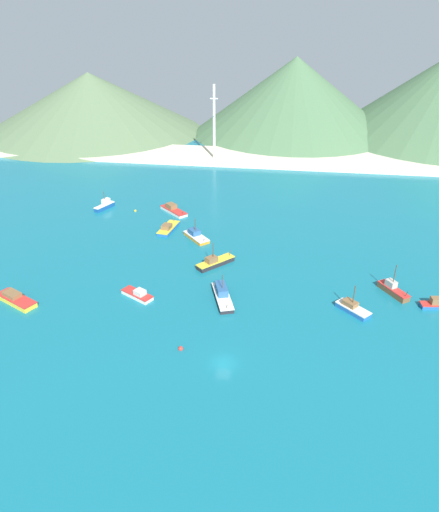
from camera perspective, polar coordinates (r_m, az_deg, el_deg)
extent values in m
cube|color=#146B7F|center=(107.59, 2.69, -2.58)|extent=(260.00, 280.00, 0.50)
cube|color=gold|center=(106.58, -23.47, -4.99)|extent=(10.11, 7.07, 1.05)
cube|color=red|center=(106.27, -23.53, -4.71)|extent=(10.31, 7.21, 0.20)
cube|color=brown|center=(106.94, -23.95, -4.25)|extent=(4.48, 3.76, 0.87)
cube|color=#232328|center=(98.81, 0.37, -5.13)|extent=(6.10, 11.09, 0.88)
cube|color=white|center=(98.52, 0.37, -4.86)|extent=(6.22, 11.31, 0.20)
cube|color=#28568C|center=(99.15, 0.23, -4.02)|extent=(3.54, 5.20, 1.57)
cylinder|color=#4C3823|center=(94.28, 0.91, -6.17)|extent=(0.28, 0.54, 1.20)
cylinder|color=#4C3823|center=(97.09, 0.34, -3.11)|extent=(0.15, 0.15, 3.24)
cube|color=#1E5BA8|center=(130.11, -6.23, 3.32)|extent=(4.43, 9.59, 0.81)
cube|color=gold|center=(129.90, -6.24, 3.52)|extent=(4.52, 9.78, 0.20)
cube|color=brown|center=(128.66, -6.45, 3.59)|extent=(2.70, 3.05, 1.16)
cylinder|color=#4C3823|center=(133.20, -5.57, 4.42)|extent=(0.19, 0.51, 1.10)
cube|color=#14478C|center=(147.80, -13.83, 5.82)|extent=(4.53, 7.29, 1.12)
cube|color=white|center=(147.56, -13.86, 6.06)|extent=(4.63, 7.43, 0.20)
cube|color=silver|center=(147.81, -13.66, 6.50)|extent=(2.27, 2.89, 1.59)
cylinder|color=#4C3823|center=(146.76, -13.89, 7.18)|extent=(0.15, 0.15, 2.52)
cube|color=#232328|center=(111.60, -0.49, -0.87)|extent=(8.54, 8.82, 1.06)
cube|color=gold|center=(111.29, -0.49, -0.59)|extent=(8.71, 8.99, 0.20)
cube|color=brown|center=(110.28, -0.99, -0.43)|extent=(3.15, 3.18, 1.32)
cylinder|color=#4C3823|center=(113.41, 1.27, 0.36)|extent=(0.52, 0.53, 1.44)
cylinder|color=#4C3823|center=(109.44, -0.79, 0.75)|extent=(0.19, 0.19, 3.44)
cube|color=silver|center=(101.30, -9.98, -4.73)|extent=(7.57, 5.75, 0.77)
cube|color=red|center=(101.05, -10.00, -4.50)|extent=(7.72, 5.86, 0.20)
cube|color=beige|center=(100.12, -9.67, -4.37)|extent=(2.82, 2.69, 1.05)
cube|color=#1E5BA8|center=(106.48, 25.16, -5.51)|extent=(7.70, 3.10, 0.75)
cube|color=red|center=(106.23, 25.21, -5.30)|extent=(7.85, 3.16, 0.20)
cube|color=brown|center=(105.45, 24.84, -4.96)|extent=(2.16, 1.81, 1.38)
cube|color=brown|center=(107.31, 20.40, -4.08)|extent=(5.93, 7.57, 1.19)
cube|color=red|center=(106.97, 20.46, -3.76)|extent=(6.05, 7.72, 0.20)
cube|color=#B2ADA3|center=(107.13, 20.18, -3.16)|extent=(2.54, 2.77, 1.39)
cylinder|color=#4C3823|center=(104.65, 21.81, -4.31)|extent=(0.47, 0.64, 1.60)
cylinder|color=#4C3823|center=(105.54, 20.59, -2.00)|extent=(0.18, 0.18, 4.11)
cube|color=#1E5BA8|center=(98.89, 15.94, -6.33)|extent=(6.90, 6.78, 0.91)
cube|color=white|center=(98.59, 15.98, -6.06)|extent=(7.03, 6.92, 0.20)
cube|color=brown|center=(98.68, 15.62, -5.55)|extent=(3.42, 3.40, 0.99)
cylinder|color=#4C3823|center=(97.10, 16.07, -4.49)|extent=(0.19, 0.19, 3.93)
cube|color=orange|center=(124.60, -2.83, 2.27)|extent=(8.01, 8.55, 0.74)
cube|color=white|center=(124.39, -2.83, 2.47)|extent=(8.17, 8.72, 0.20)
cube|color=#28568C|center=(124.92, -3.09, 2.97)|extent=(3.78, 3.85, 1.35)
cylinder|color=#4C3823|center=(121.17, -1.90, 1.98)|extent=(0.40, 0.43, 1.02)
cylinder|color=#4C3823|center=(123.43, -2.97, 3.87)|extent=(0.18, 0.18, 3.42)
cube|color=silver|center=(141.58, -5.59, 5.46)|extent=(9.52, 9.24, 0.78)
cube|color=red|center=(141.40, -5.60, 5.64)|extent=(9.71, 9.43, 0.20)
cube|color=brown|center=(142.11, -5.90, 6.08)|extent=(3.77, 3.74, 1.37)
cylinder|color=#4C3823|center=(137.64, -4.54, 5.24)|extent=(0.43, 0.42, 1.06)
sphere|color=gold|center=(144.07, -10.21, 5.43)|extent=(0.74, 0.74, 0.74)
sphere|color=red|center=(86.20, -4.75, -11.17)|extent=(0.89, 0.89, 0.89)
cube|color=beige|center=(193.74, 5.62, 11.79)|extent=(247.00, 25.86, 1.20)
cone|color=#56704C|center=(245.24, -15.38, 17.58)|extent=(106.95, 106.95, 27.51)
cone|color=#476B47|center=(235.53, 9.12, 18.69)|extent=(96.39, 96.39, 34.79)
cylinder|color=silver|center=(187.83, -0.66, 15.80)|extent=(1.06, 1.06, 29.13)
cylinder|color=silver|center=(186.07, -0.68, 18.60)|extent=(2.91, 0.53, 0.53)
cylinder|color=silver|center=(187.12, -0.67, 16.84)|extent=(0.53, 2.33, 0.53)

